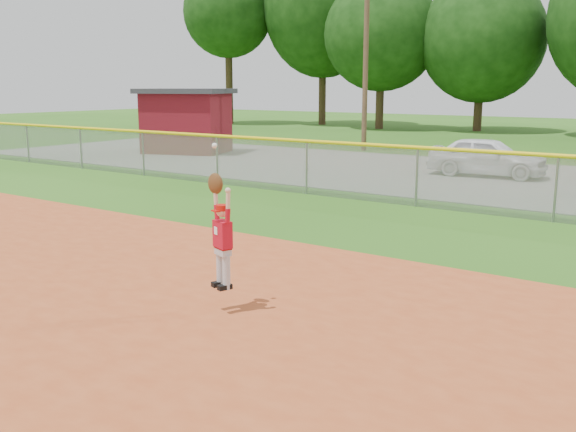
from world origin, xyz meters
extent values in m
plane|color=#295B14|center=(0.00, 0.00, 0.00)|extent=(120.00, 120.00, 0.00)
cube|color=slate|center=(0.00, 16.00, 0.01)|extent=(44.00, 10.00, 0.03)
imported|color=white|center=(-0.29, 16.39, 0.69)|extent=(3.97, 1.84, 1.32)
cube|color=#590C14|center=(-14.03, 16.32, 1.34)|extent=(4.07, 3.54, 2.68)
cube|color=#333338|center=(-14.03, 16.32, 2.79)|extent=(4.62, 4.08, 0.21)
cube|color=gray|center=(0.00, 10.00, 0.75)|extent=(40.00, 0.03, 1.50)
cylinder|color=yellow|center=(0.00, 10.00, 1.50)|extent=(40.00, 0.10, 0.10)
cylinder|color=gray|center=(-16.67, 10.00, 0.75)|extent=(0.06, 0.06, 1.50)
cylinder|color=gray|center=(-13.33, 10.00, 0.75)|extent=(0.06, 0.06, 1.50)
cylinder|color=gray|center=(-10.00, 10.00, 0.75)|extent=(0.06, 0.06, 1.50)
cylinder|color=gray|center=(-6.67, 10.00, 0.75)|extent=(0.06, 0.06, 1.50)
cylinder|color=gray|center=(-3.33, 10.00, 0.75)|extent=(0.06, 0.06, 1.50)
cylinder|color=gray|center=(0.00, 10.00, 0.75)|extent=(0.06, 0.06, 1.50)
cylinder|color=gray|center=(3.33, 10.00, 0.75)|extent=(0.06, 0.06, 1.50)
cylinder|color=#4C3823|center=(-8.00, 22.00, 4.50)|extent=(0.24, 0.24, 9.00)
cylinder|color=#422D1C|center=(-27.25, 35.02, 2.93)|extent=(0.56, 0.56, 5.87)
ellipsoid|color=#193F0F|center=(-27.25, 35.02, 8.67)|extent=(6.95, 6.95, 7.05)
cylinder|color=#422D1C|center=(-20.61, 38.40, 3.05)|extent=(0.56, 0.56, 6.10)
ellipsoid|color=#193F0F|center=(-20.61, 38.40, 9.01)|extent=(9.19, 9.19, 10.85)
cylinder|color=#422D1C|center=(-14.62, 36.53, 2.22)|extent=(0.56, 0.56, 4.43)
ellipsoid|color=#193F0F|center=(-14.62, 36.53, 6.55)|extent=(8.01, 8.01, 7.88)
cylinder|color=#422D1C|center=(-8.07, 38.17, 2.05)|extent=(0.56, 0.56, 4.11)
ellipsoid|color=#193F0F|center=(-8.07, 38.17, 6.07)|extent=(8.19, 8.19, 8.39)
cylinder|color=silver|center=(1.05, 1.24, 0.61)|extent=(0.13, 0.13, 0.47)
cylinder|color=silver|center=(1.21, 1.18, 0.61)|extent=(0.13, 0.13, 0.47)
cube|color=black|center=(1.04, 1.22, 0.41)|extent=(0.16, 0.21, 0.07)
cube|color=black|center=(1.20, 1.16, 0.41)|extent=(0.16, 0.21, 0.07)
cube|color=silver|center=(1.13, 1.21, 0.87)|extent=(0.28, 0.21, 0.09)
cube|color=maroon|center=(1.13, 1.21, 0.93)|extent=(0.29, 0.22, 0.04)
cube|color=#B20C20|center=(1.13, 1.21, 1.11)|extent=(0.32, 0.24, 0.36)
cube|color=white|center=(1.07, 1.15, 1.16)|extent=(0.08, 0.04, 0.10)
sphere|color=beige|center=(1.13, 1.21, 1.41)|extent=(0.21, 0.21, 0.16)
cylinder|color=#B6130B|center=(1.13, 1.21, 1.46)|extent=(0.21, 0.21, 0.08)
cube|color=#B6130B|center=(1.10, 1.13, 1.43)|extent=(0.15, 0.13, 0.02)
cylinder|color=#B20C20|center=(0.99, 1.27, 1.38)|extent=(0.11, 0.09, 0.20)
cylinder|color=beige|center=(0.98, 1.27, 1.58)|extent=(0.09, 0.08, 0.21)
ellipsoid|color=#4C2D14|center=(0.98, 1.27, 1.76)|extent=(0.27, 0.19, 0.28)
sphere|color=white|center=(0.98, 1.27, 2.26)|extent=(0.09, 0.09, 0.07)
cylinder|color=#B20C20|center=(1.27, 1.16, 1.38)|extent=(0.11, 0.09, 0.20)
cylinder|color=beige|center=(1.29, 1.15, 1.58)|extent=(0.09, 0.08, 0.21)
sphere|color=beige|center=(1.29, 1.15, 1.71)|extent=(0.10, 0.10, 0.08)
camera|label=1|loc=(6.55, -5.01, 3.02)|focal=40.00mm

